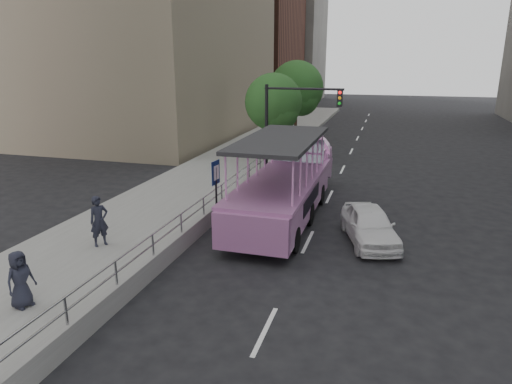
% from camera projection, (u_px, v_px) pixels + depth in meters
% --- Properties ---
extents(ground, '(160.00, 160.00, 0.00)m').
position_uv_depth(ground, '(250.00, 288.00, 13.40)').
color(ground, black).
extents(sidewalk, '(5.50, 80.00, 0.30)m').
position_uv_depth(sidewalk, '(202.00, 184.00, 24.13)').
color(sidewalk, '#989893').
rests_on(sidewalk, ground).
extents(kerb_wall, '(0.24, 30.00, 0.36)m').
position_uv_depth(kerb_wall, '(182.00, 237.00, 15.96)').
color(kerb_wall, '#A5A5A0').
rests_on(kerb_wall, sidewalk).
extents(guardrail, '(0.07, 22.00, 0.71)m').
position_uv_depth(guardrail, '(181.00, 219.00, 15.77)').
color(guardrail, '#A0A1A5').
rests_on(guardrail, kerb_wall).
extents(duck_boat, '(2.76, 10.73, 3.56)m').
position_uv_depth(duck_boat, '(288.00, 184.00, 19.62)').
color(duck_boat, black).
rests_on(duck_boat, ground).
extents(car, '(2.66, 4.20, 1.33)m').
position_uv_depth(car, '(370.00, 225.00, 16.63)').
color(car, white).
rests_on(car, ground).
extents(pedestrian_near, '(0.71, 0.77, 1.76)m').
position_uv_depth(pedestrian_near, '(99.00, 221.00, 15.51)').
color(pedestrian_near, '#212331').
rests_on(pedestrian_near, sidewalk).
extents(pedestrian_far, '(0.65, 0.84, 1.53)m').
position_uv_depth(pedestrian_far, '(20.00, 279.00, 11.64)').
color(pedestrian_far, '#212331').
rests_on(pedestrian_far, sidewalk).
extents(parking_sign, '(0.10, 0.63, 2.80)m').
position_uv_depth(parking_sign, '(216.00, 187.00, 17.44)').
color(parking_sign, black).
rests_on(parking_sign, ground).
extents(traffic_signal, '(4.20, 0.32, 5.20)m').
position_uv_depth(traffic_signal, '(288.00, 117.00, 24.40)').
color(traffic_signal, black).
rests_on(traffic_signal, ground).
extents(street_tree_near, '(3.52, 3.52, 5.72)m').
position_uv_depth(street_tree_near, '(275.00, 104.00, 27.90)').
color(street_tree_near, '#3C2A1B').
rests_on(street_tree_near, ground).
extents(street_tree_far, '(3.97, 3.97, 6.45)m').
position_uv_depth(street_tree_far, '(298.00, 90.00, 33.24)').
color(street_tree_far, '#3C2A1B').
rests_on(street_tree_far, ground).
extents(midrise_brick, '(18.00, 16.00, 26.00)m').
position_uv_depth(midrise_brick, '(226.00, 7.00, 58.87)').
color(midrise_brick, brown).
rests_on(midrise_brick, ground).
extents(midrise_stone_b, '(16.00, 14.00, 20.00)m').
position_uv_depth(midrise_stone_b, '(272.00, 37.00, 73.90)').
color(midrise_stone_b, gray).
rests_on(midrise_stone_b, ground).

